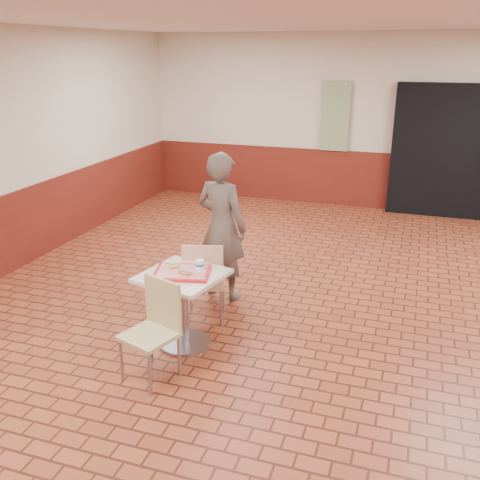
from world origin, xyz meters
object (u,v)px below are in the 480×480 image
(chair_main_back, at_px, (204,278))
(serving_tray, at_px, (182,272))
(paper_cup, at_px, (200,265))
(long_john_donut, at_px, (185,272))
(customer, at_px, (222,227))
(main_table, at_px, (183,297))
(chair_main_front, at_px, (155,325))
(ring_donut, at_px, (174,265))

(chair_main_back, height_order, serving_tray, chair_main_back)
(serving_tray, distance_m, paper_cup, 0.18)
(long_john_donut, relative_size, paper_cup, 1.49)
(paper_cup, bearing_deg, chair_main_back, 107.86)
(customer, xyz_separation_m, long_john_donut, (0.09, -1.20, -0.05))
(main_table, bearing_deg, paper_cup, 26.36)
(customer, distance_m, paper_cup, 1.08)
(chair_main_front, bearing_deg, main_table, 106.96)
(chair_main_front, height_order, long_john_donut, chair_main_front)
(long_john_donut, bearing_deg, chair_main_front, -98.77)
(long_john_donut, distance_m, paper_cup, 0.16)
(ring_donut, relative_size, long_john_donut, 0.74)
(main_table, relative_size, serving_tray, 1.47)
(serving_tray, relative_size, ring_donut, 4.63)
(chair_main_back, relative_size, ring_donut, 8.17)
(chair_main_front, distance_m, long_john_donut, 0.58)
(chair_main_back, xyz_separation_m, serving_tray, (-0.01, -0.49, 0.26))
(chair_main_front, distance_m, chair_main_back, 1.04)
(serving_tray, height_order, paper_cup, paper_cup)
(main_table, height_order, ring_donut, ring_donut)
(customer, xyz_separation_m, ring_donut, (-0.08, -1.08, -0.05))
(customer, distance_m, long_john_donut, 1.20)
(chair_main_front, distance_m, customer, 1.73)
(main_table, height_order, long_john_donut, long_john_donut)
(ring_donut, xyz_separation_m, long_john_donut, (0.17, -0.12, 0.00))
(chair_main_front, relative_size, chair_main_back, 0.99)
(chair_main_back, relative_size, paper_cup, 9.01)
(serving_tray, xyz_separation_m, paper_cup, (0.15, 0.07, 0.07))
(chair_main_front, xyz_separation_m, serving_tray, (0.02, 0.55, 0.26))
(customer, distance_m, ring_donut, 1.09)
(paper_cup, bearing_deg, customer, 99.43)
(ring_donut, bearing_deg, chair_main_back, 73.94)
(chair_main_back, bearing_deg, main_table, 71.69)
(chair_main_front, bearing_deg, paper_cup, 93.84)
(paper_cup, bearing_deg, long_john_donut, -123.62)
(chair_main_front, relative_size, serving_tray, 1.75)
(main_table, height_order, chair_main_front, chair_main_front)
(chair_main_front, bearing_deg, serving_tray, 106.96)
(ring_donut, xyz_separation_m, paper_cup, (0.26, 0.02, 0.03))
(customer, height_order, ring_donut, customer)
(main_table, bearing_deg, serving_tray, 14.04)
(chair_main_back, distance_m, long_john_donut, 0.63)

